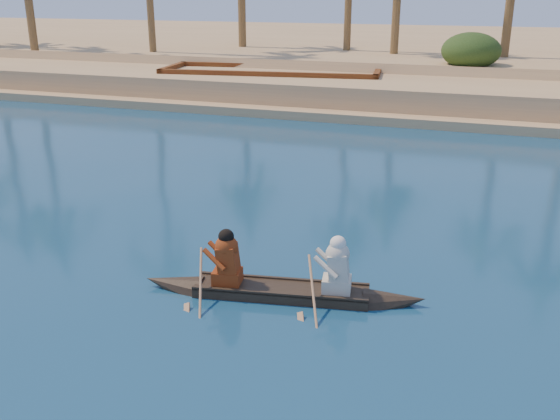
% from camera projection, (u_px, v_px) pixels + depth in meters
% --- Properties ---
extents(sandy_embankment, '(150.00, 51.00, 1.50)m').
position_uv_depth(sandy_embankment, '(457.00, 55.00, 46.62)').
color(sandy_embankment, tan).
rests_on(sandy_embankment, ground).
extents(shrub_cluster, '(100.00, 6.00, 2.40)m').
position_uv_depth(shrub_cluster, '(435.00, 70.00, 32.72)').
color(shrub_cluster, '#1D3714').
rests_on(shrub_cluster, ground).
extents(canoe, '(5.13, 1.54, 1.40)m').
position_uv_depth(canoe, '(281.00, 282.00, 11.10)').
color(canoe, '#33271C').
rests_on(canoe, ground).
extents(barge_mid, '(11.11, 5.02, 1.79)m').
position_uv_depth(barge_mid, '(272.00, 86.00, 31.25)').
color(barge_mid, brown).
rests_on(barge_mid, ground).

